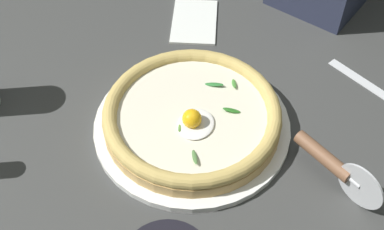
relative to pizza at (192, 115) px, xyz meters
The scene contains 5 objects.
ground_plane 0.06m from the pizza, 118.74° to the left, with size 2.40×2.40×0.03m, color #3B3C3B.
pizza_plate 0.03m from the pizza, 146.78° to the right, with size 0.33×0.33×0.01m, color white.
pizza is the anchor object (origin of this frame).
pizza_cutter 0.23m from the pizza, 86.51° to the left, with size 0.09×0.15×0.08m.
folded_napkin 0.28m from the pizza, 158.60° to the right, with size 0.14×0.09×0.01m, color white.
Camera 1 is at (0.50, 0.17, 0.65)m, focal length 46.23 mm.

